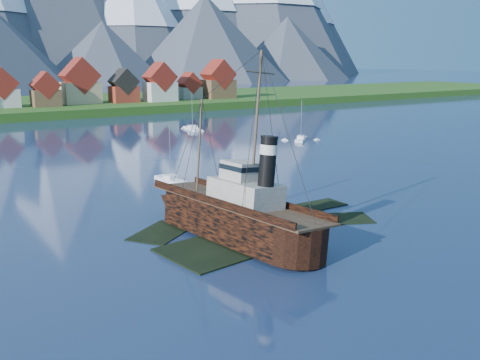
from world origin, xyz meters
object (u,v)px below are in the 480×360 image
sailboat_e (193,129)px  sailboat_f (171,181)px  tugboat_wreck (228,212)px  sailboat_d (301,140)px

sailboat_e → sailboat_f: sailboat_e is taller
tugboat_wreck → sailboat_f: 29.02m
tugboat_wreck → sailboat_d: bearing=35.7°
sailboat_d → sailboat_f: sailboat_d is taller
sailboat_e → tugboat_wreck: bearing=-108.2°
tugboat_wreck → sailboat_d: 74.07m
sailboat_d → sailboat_e: 34.66m
sailboat_f → sailboat_e: bearing=51.3°
sailboat_d → sailboat_f: size_ratio=1.06×
tugboat_wreck → sailboat_f: tugboat_wreck is taller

